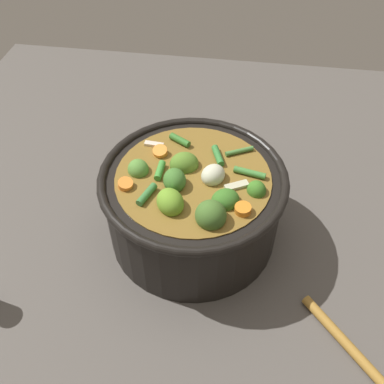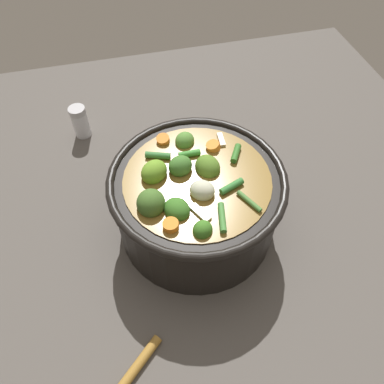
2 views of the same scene
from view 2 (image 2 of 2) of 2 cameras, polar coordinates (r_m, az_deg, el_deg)
ground_plane at (r=0.65m, az=0.67°, el=-5.00°), size 1.10×1.10×0.00m
cooking_pot at (r=0.60m, az=0.68°, el=-1.42°), size 0.27×0.27×0.15m
salt_shaker at (r=0.81m, az=-16.71°, el=10.26°), size 0.03×0.03×0.07m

